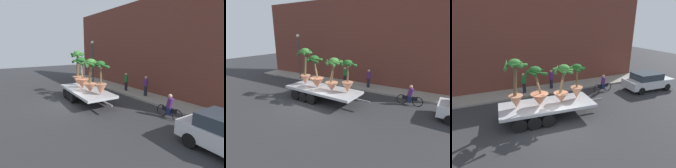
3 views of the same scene
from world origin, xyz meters
TOP-DOWN VIEW (x-y plane):
  - ground_plane at (0.00, 0.00)m, footprint 60.00×60.00m
  - sidewalk at (0.00, 6.10)m, footprint 24.00×2.20m
  - building_facade at (0.00, 7.80)m, footprint 24.00×1.20m
  - flatbed_trailer at (-0.17, 1.30)m, footprint 6.99×2.66m
  - potted_palm_rear at (-0.47, 1.25)m, footprint 1.46×1.40m
  - potted_palm_middle at (-1.76, 1.48)m, footprint 1.38×1.33m
  - potted_palm_front at (2.20, 1.39)m, footprint 1.19×1.26m
  - potted_palm_extra at (1.07, 1.20)m, footprint 1.34×1.35m
  - cyclist at (6.06, 3.85)m, footprint 1.84×0.34m
  - pedestrian_near_gate at (-0.49, 5.87)m, footprint 0.36×0.36m
  - pedestrian_far_left at (1.98, 5.99)m, footprint 0.36×0.36m
  - street_lamp at (-5.99, 5.30)m, footprint 0.36×0.36m

SIDE VIEW (x-z plane):
  - ground_plane at x=0.00m, z-range 0.00..0.00m
  - sidewalk at x=0.00m, z-range 0.00..0.15m
  - cyclist at x=6.06m, z-range -0.10..1.44m
  - flatbed_trailer at x=-0.17m, z-range 0.28..1.26m
  - pedestrian_near_gate at x=-0.49m, z-range 0.19..1.90m
  - pedestrian_far_left at x=1.98m, z-range 0.19..1.90m
  - potted_palm_rear at x=-0.47m, z-range 0.70..3.21m
  - potted_palm_front at x=2.20m, z-range 0.82..3.18m
  - potted_palm_extra at x=1.07m, z-range 0.89..3.36m
  - potted_palm_middle at x=-1.76m, z-range 0.91..3.90m
  - street_lamp at x=-5.99m, z-range 0.82..5.65m
  - building_facade at x=0.00m, z-range 0.00..8.49m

